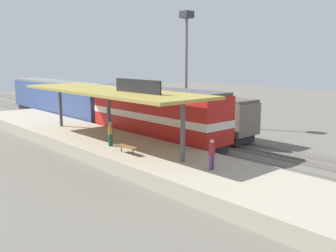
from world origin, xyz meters
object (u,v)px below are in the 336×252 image
freight_car (196,114)px  light_mast (186,44)px  person_waiting (110,132)px  platform_bench (127,147)px  person_walking (212,153)px  locomotive (155,114)px  passenger_carriage_single (58,99)px

freight_car → light_mast: 8.52m
freight_car → person_waiting: freight_car is taller
platform_bench → light_mast: (13.80, 8.76, 7.05)m
person_walking → locomotive: bearing=66.3°
person_waiting → locomotive: bearing=18.3°
locomotive → platform_bench: bearing=-143.5°
person_waiting → platform_bench: bearing=-99.1°
platform_bench → person_waiting: 2.67m
passenger_carriage_single → person_walking: bearing=-99.2°
passenger_carriage_single → person_waiting: size_ratio=11.70×
passenger_carriage_single → person_walking: (-4.60, -28.47, -0.46)m
platform_bench → person_waiting: (0.41, 2.59, 0.51)m
platform_bench → person_walking: size_ratio=0.99×
passenger_carriage_single → person_waiting: bearing=-105.7°
platform_bench → person_walking: 6.21m
person_walking → platform_bench: bearing=103.1°
platform_bench → person_waiting: bearing=80.9°
platform_bench → freight_car: 11.41m
person_waiting → passenger_carriage_single: bearing=74.3°
platform_bench → light_mast: 17.80m
person_walking → person_waiting: bearing=96.5°
passenger_carriage_single → light_mast: (7.80, -13.67, 6.08)m
locomotive → person_walking: bearing=-113.7°
passenger_carriage_single → platform_bench: bearing=-105.0°
freight_car → light_mast: (3.20, 4.58, 6.43)m
platform_bench → freight_car: size_ratio=0.14×
passenger_carriage_single → light_mast: bearing=-60.3°
locomotive → light_mast: light_mast is taller
passenger_carriage_single → locomotive: bearing=-90.0°
freight_car → passenger_carriage_single: bearing=104.1°
platform_bench → freight_car: bearing=21.5°
platform_bench → person_waiting: person_waiting is taller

